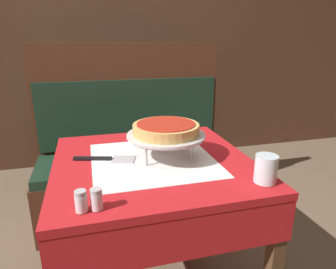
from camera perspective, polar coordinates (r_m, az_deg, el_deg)
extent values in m
cube|color=red|center=(1.30, -2.88, -5.40)|extent=(0.83, 0.83, 0.03)
cube|color=white|center=(1.29, -2.89, -4.75)|extent=(0.51, 0.51, 0.00)
cube|color=red|center=(1.34, -2.82, -9.17)|extent=(0.82, 0.82, 0.16)
cube|color=#4C331E|center=(1.79, -17.66, -12.92)|extent=(0.05, 0.05, 0.73)
cube|color=#4C331E|center=(1.89, 6.25, -10.36)|extent=(0.05, 0.05, 0.73)
cube|color=#1E6B33|center=(2.74, -16.12, 6.27)|extent=(0.62, 0.62, 0.03)
cube|color=white|center=(2.74, -16.15, 6.60)|extent=(0.38, 0.38, 0.00)
cube|color=#1E6B33|center=(2.75, -15.99, 4.79)|extent=(0.61, 0.61, 0.12)
cube|color=#4C331E|center=(2.60, -21.47, -3.57)|extent=(0.05, 0.05, 0.72)
cube|color=#4C331E|center=(2.58, -9.40, -2.63)|extent=(0.05, 0.05, 0.72)
cube|color=#4C331E|center=(3.11, -20.51, -0.01)|extent=(0.05, 0.05, 0.72)
cube|color=#4C331E|center=(3.10, -10.47, 0.79)|extent=(0.05, 0.05, 0.72)
cube|color=#4C2819|center=(2.24, -5.97, -10.33)|extent=(1.35, 0.51, 0.40)
cube|color=#193323|center=(2.14, -6.17, -4.86)|extent=(1.33, 0.50, 0.06)
cube|color=#4C2819|center=(2.24, -7.44, 7.14)|extent=(1.35, 0.06, 0.77)
cube|color=#193323|center=(2.22, -7.18, 4.04)|extent=(1.30, 0.02, 0.49)
cube|color=#4C2D1E|center=(3.10, -10.92, 16.51)|extent=(6.00, 0.04, 2.40)
cylinder|color=#ADADB2|center=(1.39, -1.53, -1.03)|extent=(0.01, 0.01, 0.09)
cylinder|color=#ADADB2|center=(1.22, -4.14, -3.90)|extent=(0.01, 0.01, 0.09)
cylinder|color=#ADADB2|center=(1.26, 4.60, -3.05)|extent=(0.01, 0.01, 0.09)
cylinder|color=#ADADB2|center=(1.27, -0.35, -0.76)|extent=(0.23, 0.23, 0.01)
cylinder|color=silver|center=(1.27, -0.35, -0.50)|extent=(0.32, 0.32, 0.01)
cylinder|color=silver|center=(1.27, -0.35, -0.16)|extent=(0.33, 0.33, 0.01)
cylinder|color=tan|center=(1.26, -0.35, 0.99)|extent=(0.28, 0.28, 0.04)
cylinder|color=#B22819|center=(1.25, -0.36, 1.98)|extent=(0.25, 0.25, 0.01)
cube|color=#BCBCC1|center=(1.30, -8.52, -4.72)|extent=(0.12, 0.11, 0.00)
cube|color=black|center=(1.32, -14.14, -4.44)|extent=(0.16, 0.06, 0.01)
cylinder|color=silver|center=(1.13, 18.13, -6.24)|extent=(0.08, 0.08, 0.10)
cylinder|color=silver|center=(0.95, -16.20, -12.46)|extent=(0.04, 0.04, 0.05)
cylinder|color=#B7B7BC|center=(0.94, -16.38, -10.66)|extent=(0.04, 0.04, 0.01)
cylinder|color=silver|center=(0.95, -13.43, -12.26)|extent=(0.04, 0.04, 0.05)
cylinder|color=#B7B7BC|center=(0.93, -13.58, -10.45)|extent=(0.04, 0.04, 0.01)
cube|color=black|center=(2.70, -16.83, 6.74)|extent=(0.14, 0.14, 0.03)
cylinder|color=black|center=(2.68, -16.99, 8.49)|extent=(0.01, 0.01, 0.14)
cylinder|color=red|center=(2.73, -16.94, 8.30)|extent=(0.04, 0.04, 0.11)
cylinder|color=gold|center=(2.64, -16.98, 8.00)|extent=(0.04, 0.04, 0.11)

